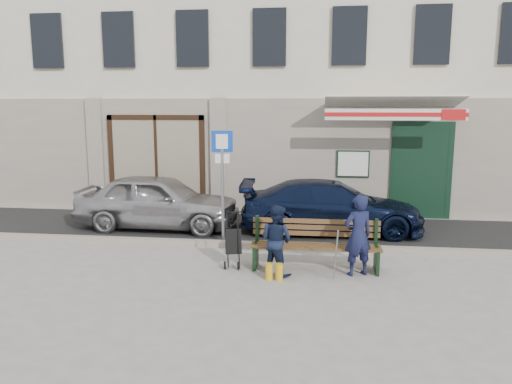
% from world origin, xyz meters
% --- Properties ---
extents(ground, '(80.00, 80.00, 0.00)m').
position_xyz_m(ground, '(0.00, 0.00, 0.00)').
color(ground, '#9E9991').
rests_on(ground, ground).
extents(asphalt_lane, '(60.00, 3.20, 0.01)m').
position_xyz_m(asphalt_lane, '(0.00, 3.10, 0.01)').
color(asphalt_lane, '#282828').
rests_on(asphalt_lane, ground).
extents(curb, '(60.00, 0.18, 0.12)m').
position_xyz_m(curb, '(0.00, 1.50, 0.06)').
color(curb, '#9E9384').
rests_on(curb, ground).
extents(building, '(20.00, 8.27, 10.00)m').
position_xyz_m(building, '(0.01, 8.45, 4.97)').
color(building, beige).
rests_on(building, ground).
extents(car_silver, '(4.05, 1.71, 1.37)m').
position_xyz_m(car_silver, '(-2.55, 2.92, 0.68)').
color(car_silver, '#AFAFB4').
rests_on(car_silver, ground).
extents(car_navy, '(4.43, 2.03, 1.26)m').
position_xyz_m(car_navy, '(1.70, 3.02, 0.63)').
color(car_navy, black).
rests_on(car_navy, ground).
extents(parking_sign, '(0.46, 0.11, 2.49)m').
position_xyz_m(parking_sign, '(-0.70, 1.78, 1.65)').
color(parking_sign, gray).
rests_on(parking_sign, ground).
extents(bench, '(2.40, 1.17, 0.98)m').
position_xyz_m(bench, '(1.30, 0.22, 0.46)').
color(bench, brown).
rests_on(bench, ground).
extents(man, '(0.64, 0.55, 1.48)m').
position_xyz_m(man, '(2.10, 0.00, 0.74)').
color(man, '#15193A').
rests_on(man, ground).
extents(woman, '(0.79, 0.74, 1.29)m').
position_xyz_m(woman, '(0.65, -0.14, 0.64)').
color(woman, '#131C35').
rests_on(woman, ground).
extents(stroller, '(0.36, 0.47, 1.03)m').
position_xyz_m(stroller, '(-0.20, 0.22, 0.46)').
color(stroller, black).
rests_on(stroller, ground).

